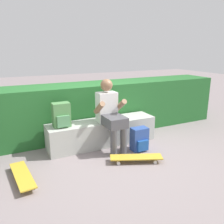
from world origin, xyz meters
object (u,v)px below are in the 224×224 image
skateboard_near_person (136,157)px  backpack_on_ground (140,139)px  bench_main (102,132)px  backpack_on_bench (61,115)px  person_skater (110,112)px  skateboard_beside_bench (22,175)px

skateboard_near_person → backpack_on_ground: (0.28, 0.35, 0.12)m
bench_main → backpack_on_bench: size_ratio=4.94×
person_skater → backpack_on_ground: bearing=-37.2°
person_skater → skateboard_near_person: person_skater is taller
skateboard_near_person → skateboard_beside_bench: bearing=172.5°
person_skater → skateboard_beside_bench: (-1.51, -0.44, -0.57)m
bench_main → skateboard_near_person: (0.18, -0.88, -0.15)m
bench_main → backpack_on_ground: size_ratio=4.94×
backpack_on_bench → backpack_on_ground: bearing=-23.3°
skateboard_beside_bench → backpack_on_bench: size_ratio=2.04×
person_skater → backpack_on_bench: bearing=165.4°
skateboard_beside_bench → backpack_on_bench: 1.13m
bench_main → skateboard_near_person: size_ratio=2.43×
person_skater → skateboard_near_person: (0.12, -0.66, -0.57)m
backpack_on_ground → backpack_on_bench: bearing=156.7°
person_skater → skateboard_beside_bench: person_skater is taller
skateboard_beside_bench → backpack_on_ground: 1.93m
bench_main → person_skater: 0.48m
bench_main → backpack_on_bench: (-0.73, -0.01, 0.42)m
bench_main → person_skater: person_skater is taller
skateboard_beside_bench → backpack_on_ground: backpack_on_ground is taller
person_skater → backpack_on_bench: person_skater is taller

